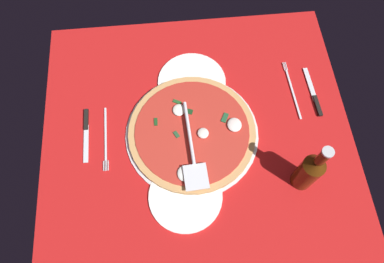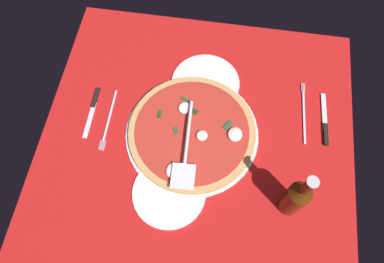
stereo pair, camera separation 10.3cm
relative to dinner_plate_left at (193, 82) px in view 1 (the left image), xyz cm
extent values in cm
cube|color=red|center=(20.64, -0.43, -1.00)|extent=(91.41, 91.41, 0.80)
cube|color=silver|center=(-19.98, -30.90, -0.55)|extent=(10.16, 10.16, 0.10)
cube|color=silver|center=(-19.98, -10.58, -0.55)|extent=(10.16, 10.16, 0.10)
cube|color=silver|center=(-19.98, 9.73, -0.55)|extent=(10.16, 10.16, 0.10)
cube|color=silver|center=(-19.98, 30.04, -0.55)|extent=(10.16, 10.16, 0.10)
cube|color=silver|center=(-9.83, -41.05, -0.55)|extent=(10.16, 10.16, 0.10)
cube|color=silver|center=(-9.83, -20.74, -0.55)|extent=(10.16, 10.16, 0.10)
cube|color=silver|center=(-9.83, -0.43, -0.55)|extent=(10.16, 10.16, 0.10)
cube|color=silver|center=(-9.83, 19.89, -0.55)|extent=(10.16, 10.16, 0.10)
cube|color=silver|center=(-9.83, 40.20, -0.55)|extent=(10.16, 10.16, 0.10)
cube|color=silver|center=(0.33, -30.90, -0.55)|extent=(10.16, 10.16, 0.10)
cube|color=silver|center=(0.33, -10.58, -0.55)|extent=(10.16, 10.16, 0.10)
cube|color=silver|center=(0.33, 9.73, -0.55)|extent=(10.16, 10.16, 0.10)
cube|color=silver|center=(0.33, 30.04, -0.55)|extent=(10.16, 10.16, 0.10)
cube|color=silver|center=(10.49, -41.05, -0.55)|extent=(10.16, 10.16, 0.10)
cube|color=silver|center=(10.49, -20.74, -0.55)|extent=(10.16, 10.16, 0.10)
cube|color=silver|center=(10.49, -0.43, -0.55)|extent=(10.16, 10.16, 0.10)
cube|color=silver|center=(10.49, 19.89, -0.55)|extent=(10.16, 10.16, 0.10)
cube|color=silver|center=(10.49, 40.20, -0.55)|extent=(10.16, 10.16, 0.10)
cube|color=silver|center=(20.64, -30.90, -0.55)|extent=(10.16, 10.16, 0.10)
cube|color=silver|center=(20.64, -10.58, -0.55)|extent=(10.16, 10.16, 0.10)
cube|color=silver|center=(20.64, 9.73, -0.55)|extent=(10.16, 10.16, 0.10)
cube|color=silver|center=(20.64, 30.04, -0.55)|extent=(10.16, 10.16, 0.10)
cube|color=silver|center=(30.80, -41.05, -0.55)|extent=(10.16, 10.16, 0.10)
cube|color=silver|center=(30.80, -20.74, -0.55)|extent=(10.16, 10.16, 0.10)
cube|color=silver|center=(30.80, -0.43, -0.55)|extent=(10.16, 10.16, 0.10)
cube|color=silver|center=(30.80, 19.89, -0.55)|extent=(10.16, 10.16, 0.10)
cube|color=silver|center=(30.80, 40.20, -0.55)|extent=(10.16, 10.16, 0.10)
cube|color=silver|center=(40.96, -30.90, -0.55)|extent=(10.16, 10.16, 0.10)
cube|color=silver|center=(40.96, -10.58, -0.55)|extent=(10.16, 10.16, 0.10)
cube|color=silver|center=(40.96, 9.73, -0.55)|extent=(10.16, 10.16, 0.10)
cube|color=silver|center=(40.96, 30.04, -0.55)|extent=(10.16, 10.16, 0.10)
cube|color=silver|center=(51.11, -20.74, -0.55)|extent=(10.16, 10.16, 0.10)
cube|color=silver|center=(51.11, -0.43, -0.55)|extent=(10.16, 10.16, 0.10)
cube|color=silver|center=(51.11, 19.89, -0.55)|extent=(10.16, 10.16, 0.10)
cube|color=silver|center=(51.11, 40.20, -0.55)|extent=(10.16, 10.16, 0.10)
cylinder|color=silver|center=(17.77, -2.06, -0.08)|extent=(39.25, 39.25, 0.83)
cylinder|color=white|center=(0.00, 0.00, 0.00)|extent=(21.45, 21.45, 1.00)
cylinder|color=white|center=(36.39, -5.62, 0.00)|extent=(20.32, 20.32, 1.00)
cylinder|color=tan|center=(17.77, -2.06, 1.00)|extent=(37.41, 37.41, 1.34)
cylinder|color=#B62D22|center=(17.77, -2.06, 1.82)|extent=(33.54, 33.54, 0.30)
ellipsoid|color=white|center=(30.66, -5.39, 2.44)|extent=(4.57, 3.87, 0.93)
ellipsoid|color=silver|center=(17.34, 10.42, 2.58)|extent=(4.55, 4.18, 1.22)
ellipsoid|color=white|center=(10.89, -5.31, 2.46)|extent=(3.97, 3.71, 0.97)
ellipsoid|color=silver|center=(19.14, 1.04, 2.57)|extent=(3.35, 3.24, 1.19)
cube|color=#1B421B|center=(13.98, -12.40, 2.12)|extent=(2.49, 1.07, 0.30)
cube|color=#1F512E|center=(14.58, 8.00, 2.12)|extent=(3.43, 2.71, 0.30)
cube|color=#163818|center=(11.27, -2.99, 2.12)|extent=(2.75, 3.84, 0.30)
cube|color=#254D2C|center=(18.62, -6.67, 2.12)|extent=(2.38, 1.98, 0.30)
cube|color=#1A3D22|center=(11.37, -6.27, 2.12)|extent=(2.61, 2.06, 0.30)
cube|color=#235123|center=(7.95, -5.65, 2.12)|extent=(2.10, 2.74, 0.30)
cube|color=silver|center=(32.18, -2.33, 3.34)|extent=(7.58, 6.84, 0.30)
cylinder|color=silver|center=(18.91, -2.99, 3.69)|extent=(19.33, 1.95, 1.00)
cube|color=white|center=(15.52, -30.34, -0.20)|extent=(19.77, 12.95, 0.60)
cube|color=silver|center=(15.48, -27.49, 0.23)|extent=(17.14, 0.83, 0.25)
cube|color=silver|center=(25.56, -28.01, 0.23)|extent=(3.00, 0.26, 0.25)
cube|color=silver|center=(25.55, -27.57, 0.23)|extent=(3.00, 0.26, 0.25)
cube|color=silver|center=(25.55, -27.13, 0.23)|extent=(3.00, 0.26, 0.25)
cube|color=silver|center=(25.54, -26.69, 0.23)|extent=(3.00, 0.26, 0.25)
cube|color=black|center=(10.43, -33.27, 0.50)|extent=(6.86, 1.29, 0.80)
cube|color=silver|center=(18.13, -33.16, 0.23)|extent=(11.99, 1.56, 0.25)
cube|color=white|center=(7.32, 33.69, -0.20)|extent=(19.74, 14.55, 0.60)
cube|color=silver|center=(7.46, 30.63, 0.23)|extent=(17.71, 1.45, 0.25)
cube|color=silver|center=(-2.90, 30.57, 0.23)|extent=(3.01, 0.36, 0.25)
cube|color=silver|center=(-2.87, 30.13, 0.23)|extent=(3.01, 0.36, 0.25)
cube|color=silver|center=(-2.85, 29.69, 0.23)|extent=(3.01, 0.36, 0.25)
cube|color=black|center=(12.41, 37.01, 0.50)|extent=(7.04, 1.53, 0.80)
cube|color=silver|center=(4.55, 36.64, 0.23)|extent=(12.30, 1.99, 0.25)
cylinder|color=#4B2509|center=(34.84, 26.85, 6.02)|extent=(5.90, 5.90, 13.05)
cone|color=#4B2509|center=(34.84, 26.85, 14.07)|extent=(5.90, 5.90, 3.04)
cylinder|color=#4B2509|center=(34.84, 26.85, 18.60)|extent=(2.47, 2.47, 6.03)
cylinder|color=#B7B7BC|center=(34.84, 26.85, 21.91)|extent=(2.84, 2.84, 0.60)
camera|label=1|loc=(59.98, -6.08, 95.81)|focal=33.13mm
camera|label=2|loc=(59.70, 4.26, 95.81)|focal=33.13mm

